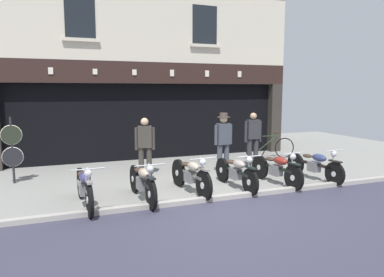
# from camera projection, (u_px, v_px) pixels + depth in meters

# --- Properties ---
(ground) EXTENTS (22.20, 22.00, 0.18)m
(ground) POSITION_uv_depth(u_px,v_px,m) (239.00, 218.00, 6.94)
(ground) COLOR gray
(shop_facade) EXTENTS (10.50, 4.42, 6.08)m
(shop_facade) POSITION_uv_depth(u_px,v_px,m) (140.00, 108.00, 14.11)
(shop_facade) COLOR black
(shop_facade) RESTS_ON ground
(motorcycle_far_left) EXTENTS (0.62, 2.07, 0.93)m
(motorcycle_far_left) POSITION_uv_depth(u_px,v_px,m) (85.00, 186.00, 7.42)
(motorcycle_far_left) COLOR black
(motorcycle_far_left) RESTS_ON ground
(motorcycle_left) EXTENTS (0.62, 2.02, 0.92)m
(motorcycle_left) POSITION_uv_depth(u_px,v_px,m) (142.00, 182.00, 7.84)
(motorcycle_left) COLOR black
(motorcycle_left) RESTS_ON ground
(motorcycle_center_left) EXTENTS (0.62, 2.02, 0.93)m
(motorcycle_center_left) POSITION_uv_depth(u_px,v_px,m) (191.00, 175.00, 8.43)
(motorcycle_center_left) COLOR black
(motorcycle_center_left) RESTS_ON ground
(motorcycle_center) EXTENTS (0.62, 1.99, 0.91)m
(motorcycle_center) POSITION_uv_depth(u_px,v_px,m) (236.00, 172.00, 8.82)
(motorcycle_center) COLOR black
(motorcycle_center) RESTS_ON ground
(motorcycle_center_right) EXTENTS (0.62, 1.95, 0.91)m
(motorcycle_center_right) POSITION_uv_depth(u_px,v_px,m) (277.00, 168.00, 9.20)
(motorcycle_center_right) COLOR black
(motorcycle_center_right) RESTS_ON ground
(motorcycle_right) EXTENTS (0.62, 2.03, 0.90)m
(motorcycle_right) POSITION_uv_depth(u_px,v_px,m) (315.00, 165.00, 9.69)
(motorcycle_right) COLOR black
(motorcycle_right) RESTS_ON ground
(salesman_left) EXTENTS (0.55, 0.31, 1.61)m
(salesman_left) POSITION_uv_depth(u_px,v_px,m) (145.00, 144.00, 10.18)
(salesman_left) COLOR #38332D
(salesman_left) RESTS_ON ground
(shopkeeper_center) EXTENTS (0.56, 0.37, 1.74)m
(shopkeeper_center) POSITION_uv_depth(u_px,v_px,m) (223.00, 139.00, 10.45)
(shopkeeper_center) COLOR #3D424C
(shopkeeper_center) RESTS_ON ground
(salesman_right) EXTENTS (0.56, 0.26, 1.69)m
(salesman_right) POSITION_uv_depth(u_px,v_px,m) (253.00, 137.00, 11.23)
(salesman_right) COLOR #2D2D33
(salesman_right) RESTS_ON ground
(tyre_sign_pole) EXTENTS (0.51, 0.06, 1.71)m
(tyre_sign_pole) POSITION_uv_depth(u_px,v_px,m) (12.00, 147.00, 9.24)
(tyre_sign_pole) COLOR #232328
(tyre_sign_pole) RESTS_ON ground
(advert_board_near) EXTENTS (0.72, 0.03, 0.93)m
(advert_board_near) POSITION_uv_depth(u_px,v_px,m) (211.00, 104.00, 13.40)
(advert_board_near) COLOR beige
(advert_board_far) EXTENTS (0.80, 0.03, 1.07)m
(advert_board_far) POSITION_uv_depth(u_px,v_px,m) (238.00, 107.00, 13.81)
(advert_board_far) COLOR silver
(leaning_bicycle) EXTENTS (1.79, 0.52, 0.95)m
(leaning_bicycle) POSITION_uv_depth(u_px,v_px,m) (270.00, 147.00, 12.81)
(leaning_bicycle) COLOR black
(leaning_bicycle) RESTS_ON ground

